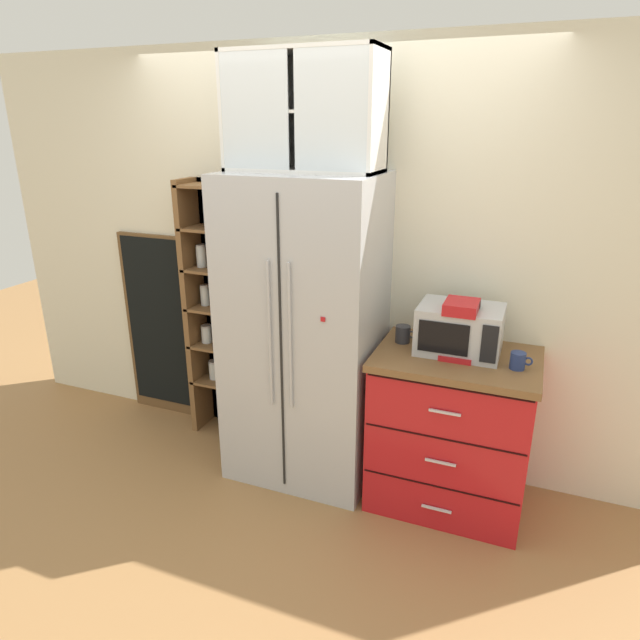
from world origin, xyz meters
TOP-DOWN VIEW (x-y plane):
  - ground_plane at (0.00, 0.00)m, footprint 10.63×10.63m
  - wall_back_cream at (0.00, 0.40)m, footprint 4.94×0.10m
  - refrigerator at (0.00, 0.03)m, footprint 0.87×0.65m
  - pantry_shelf_column at (-0.70, 0.29)m, footprint 0.49×0.27m
  - counter_cabinet at (0.89, 0.05)m, footprint 0.87×0.64m
  - microwave at (0.89, 0.09)m, footprint 0.44×0.33m
  - coffee_maker at (0.89, 0.05)m, footprint 0.17×0.20m
  - mug_charcoal at (0.57, 0.12)m, footprint 0.12×0.08m
  - mug_navy at (1.20, -0.02)m, footprint 0.11×0.08m
  - bottle_green at (0.89, 0.02)m, footprint 0.06×0.06m
  - upper_cabinet at (0.00, 0.08)m, footprint 0.84×0.32m
  - chalkboard_menu at (-1.27, 0.33)m, footprint 0.60×0.04m

SIDE VIEW (x-z plane):
  - ground_plane at x=0.00m, z-range 0.00..0.00m
  - counter_cabinet at x=0.89m, z-range 0.00..0.92m
  - chalkboard_menu at x=-1.27m, z-range 0.00..1.37m
  - pantry_shelf_column at x=-0.70m, z-range 0.01..1.78m
  - refrigerator at x=0.00m, z-range 0.00..1.85m
  - mug_navy at x=1.20m, z-range 0.92..1.01m
  - mug_charcoal at x=0.57m, z-range 0.92..1.02m
  - bottle_green at x=0.89m, z-range 0.90..1.19m
  - microwave at x=0.89m, z-range 0.92..1.18m
  - coffee_maker at x=0.89m, z-range 0.92..1.23m
  - wall_back_cream at x=0.00m, z-range 0.00..2.55m
  - upper_cabinet at x=0.00m, z-range 1.85..2.45m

